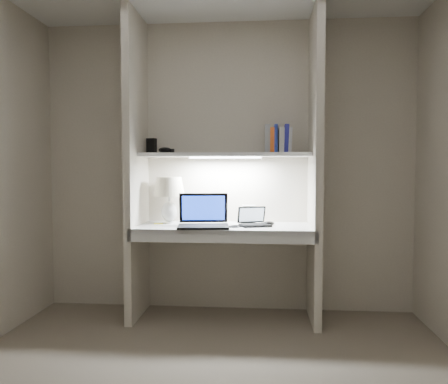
# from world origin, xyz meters

# --- Properties ---
(back_wall) EXTENTS (3.20, 0.01, 2.50)m
(back_wall) POSITION_xyz_m (0.00, 1.50, 1.25)
(back_wall) COLOR beige
(back_wall) RESTS_ON floor
(alcove_panel_left) EXTENTS (0.06, 0.55, 2.50)m
(alcove_panel_left) POSITION_xyz_m (-0.73, 1.23, 1.25)
(alcove_panel_left) COLOR beige
(alcove_panel_left) RESTS_ON floor
(alcove_panel_right) EXTENTS (0.06, 0.55, 2.50)m
(alcove_panel_right) POSITION_xyz_m (0.73, 1.23, 1.25)
(alcove_panel_right) COLOR beige
(alcove_panel_right) RESTS_ON floor
(desk) EXTENTS (1.40, 0.55, 0.04)m
(desk) POSITION_xyz_m (0.00, 1.23, 0.75)
(desk) COLOR white
(desk) RESTS_ON alcove_panel_left
(desk_apron) EXTENTS (1.46, 0.03, 0.10)m
(desk_apron) POSITION_xyz_m (0.00, 0.96, 0.72)
(desk_apron) COLOR silver
(desk_apron) RESTS_ON desk
(shelf) EXTENTS (1.40, 0.36, 0.03)m
(shelf) POSITION_xyz_m (0.00, 1.32, 1.35)
(shelf) COLOR silver
(shelf) RESTS_ON back_wall
(strip_light) EXTENTS (0.60, 0.04, 0.02)m
(strip_light) POSITION_xyz_m (0.00, 1.32, 1.33)
(strip_light) COLOR white
(strip_light) RESTS_ON shelf
(table_lamp) EXTENTS (0.27, 0.27, 0.39)m
(table_lamp) POSITION_xyz_m (-0.48, 1.34, 1.04)
(table_lamp) COLOR white
(table_lamp) RESTS_ON desk
(laptop_main) EXTENTS (0.44, 0.39, 0.27)m
(laptop_main) POSITION_xyz_m (-0.16, 1.14, 0.83)
(laptop_main) COLOR black
(laptop_main) RESTS_ON desk
(laptop_netbook) EXTENTS (0.29, 0.27, 0.15)m
(laptop_netbook) POSITION_xyz_m (0.24, 1.23, 0.81)
(laptop_netbook) COLOR black
(laptop_netbook) RESTS_ON desk
(speaker) EXTENTS (0.12, 0.09, 0.16)m
(speaker) POSITION_xyz_m (0.20, 1.35, 0.85)
(speaker) COLOR silver
(speaker) RESTS_ON desk
(mouse) EXTENTS (0.12, 0.10, 0.04)m
(mouse) POSITION_xyz_m (0.36, 1.24, 0.79)
(mouse) COLOR black
(mouse) RESTS_ON desk
(cable_coil) EXTENTS (0.12, 0.12, 0.01)m
(cable_coil) POSITION_xyz_m (0.11, 1.14, 0.78)
(cable_coil) COLOR black
(cable_coil) RESTS_ON desk
(sticky_note) EXTENTS (0.09, 0.09, 0.00)m
(sticky_note) POSITION_xyz_m (-0.56, 1.29, 0.77)
(sticky_note) COLOR #F2F433
(sticky_note) RESTS_ON desk
(book_row) EXTENTS (0.23, 0.16, 0.24)m
(book_row) POSITION_xyz_m (0.44, 1.42, 1.48)
(book_row) COLOR silver
(book_row) RESTS_ON shelf
(shelf_box) EXTENTS (0.09, 0.07, 0.13)m
(shelf_box) POSITION_xyz_m (-0.64, 1.38, 1.43)
(shelf_box) COLOR black
(shelf_box) RESTS_ON shelf
(shelf_gadget) EXTENTS (0.13, 0.11, 0.05)m
(shelf_gadget) POSITION_xyz_m (-0.51, 1.31, 1.39)
(shelf_gadget) COLOR black
(shelf_gadget) RESTS_ON shelf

